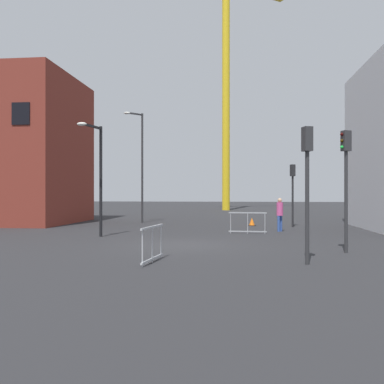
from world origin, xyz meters
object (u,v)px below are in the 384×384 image
streetlamp_short (98,168)px  traffic_cone_by_barrier (252,222)px  traffic_light_corner (307,172)px  streetlamp_tall (140,159)px  traffic_light_island (293,185)px  construction_crane (227,65)px  traffic_light_verge (346,171)px  pedestrian_walking (280,212)px

streetlamp_short → traffic_cone_by_barrier: size_ratio=10.46×
traffic_light_corner → streetlamp_tall: bearing=118.3°
streetlamp_short → traffic_light_island: streetlamp_short is taller
construction_crane → streetlamp_short: construction_crane is taller
traffic_light_verge → streetlamp_short: bearing=158.4°
pedestrian_walking → traffic_light_island: bearing=71.1°
traffic_cone_by_barrier → pedestrian_walking: bearing=-70.3°
traffic_light_verge → pedestrian_walking: traffic_light_verge is taller
construction_crane → streetlamp_tall: construction_crane is taller
streetlamp_short → pedestrian_walking: streetlamp_short is taller
traffic_light_corner → pedestrian_walking: size_ratio=2.23×
traffic_light_verge → traffic_cone_by_barrier: 12.37m
traffic_cone_by_barrier → traffic_light_island: bearing=-17.0°
pedestrian_walking → streetlamp_short: bearing=-155.8°
pedestrian_walking → traffic_cone_by_barrier: (-1.36, 3.80, -0.81)m
construction_crane → pedestrian_walking: 31.79m
streetlamp_short → pedestrian_walking: bearing=24.2°
traffic_light_verge → pedestrian_walking: bearing=100.6°
traffic_light_island → traffic_cone_by_barrier: bearing=163.0°
construction_crane → traffic_cone_by_barrier: 28.94m
streetlamp_tall → pedestrian_walking: (8.91, -5.59, -3.33)m
construction_crane → traffic_light_verge: construction_crane is taller
streetlamp_short → pedestrian_walking: size_ratio=2.92×
traffic_cone_by_barrier → traffic_light_verge: bearing=-76.4°
streetlamp_short → pedestrian_walking: 9.79m
traffic_light_verge → traffic_light_corner: (-1.71, -2.57, -0.14)m
streetlamp_tall → traffic_light_island: bearing=-14.2°
construction_crane → streetlamp_short: size_ratio=5.28×
streetlamp_short → traffic_cone_by_barrier: (7.35, 7.72, -2.97)m
streetlamp_tall → traffic_cone_by_barrier: size_ratio=15.19×
streetlamp_tall → pedestrian_walking: size_ratio=4.24×
construction_crane → traffic_light_island: construction_crane is taller
streetlamp_short → traffic_light_island: bearing=35.6°
streetlamp_tall → traffic_light_verge: size_ratio=1.79×
construction_crane → traffic_light_corner: construction_crane is taller
traffic_light_verge → traffic_cone_by_barrier: size_ratio=8.47×
traffic_light_island → traffic_cone_by_barrier: traffic_light_island is taller
traffic_light_corner → traffic_cone_by_barrier: traffic_light_corner is taller
streetlamp_short → traffic_light_corner: streetlamp_short is taller
construction_crane → traffic_light_island: bearing=-79.2°
traffic_light_corner → construction_crane: bearing=95.0°
streetlamp_tall → traffic_light_verge: bearing=-52.5°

